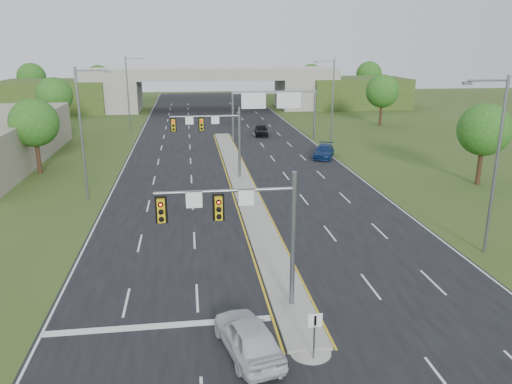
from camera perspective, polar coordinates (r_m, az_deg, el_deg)
The scene contains 25 objects.
ground at distance 25.85m, azimuth 4.08°, elevation -12.89°, with size 240.00×240.00×0.00m, color #37491A.
road at distance 58.59m, azimuth -2.90°, elevation 4.03°, with size 24.00×160.00×0.02m, color black.
median at distance 46.97m, azimuth -1.62°, elevation 1.00°, with size 2.00×54.00×0.16m, color gray.
median_nose at distance 22.49m, azimuth 6.25°, elevation -17.60°, with size 2.00×2.00×0.16m, color gray.
lane_markings at distance 52.63m, azimuth -2.97°, elevation 2.61°, with size 23.72×160.00×0.01m.
signal_mast_near at distance 23.47m, azimuth -1.08°, elevation -3.29°, with size 6.62×0.60×7.00m.
signal_mast_far at distance 47.66m, azimuth -4.64°, elevation 6.88°, with size 6.62×0.60×7.00m.
keep_right_sign at distance 21.29m, azimuth 6.72°, elevation -15.23°, with size 0.60×0.13×2.20m.
sign_gantry at distance 68.31m, azimuth 1.98°, elevation 10.28°, with size 11.58×0.44×6.67m.
overpass at distance 102.52m, azimuth -5.17°, elevation 11.37°, with size 80.00×14.00×8.10m.
lightpole_l_mid at distance 43.35m, azimuth -19.12°, elevation 6.91°, with size 2.85×0.25×11.00m.
lightpole_l_far at distance 77.74m, azimuth -14.30°, elevation 11.19°, with size 2.85×0.25×11.00m.
lightpole_r_near at distance 33.17m, azimuth 25.56°, elevation 3.47°, with size 2.85×0.25×11.00m.
lightpole_r_far at distance 64.93m, azimuth 8.60°, elevation 10.55°, with size 2.85×0.25×11.00m.
tree_l_near at distance 54.69m, azimuth -24.03°, elevation 7.24°, with size 4.80×4.80×7.60m.
tree_l_mid at distance 79.68m, azimuth -22.06°, elevation 10.20°, with size 5.20×5.20×8.12m.
tree_r_near at distance 50.39m, azimuth 24.64°, elevation 6.48°, with size 4.80×4.80×7.60m.
tree_r_mid at distance 83.25m, azimuth 14.24°, elevation 11.11°, with size 5.20×5.20×8.12m.
tree_back_a at distance 120.85m, azimuth -24.27°, elevation 11.88°, with size 6.00×6.00×8.85m.
tree_back_b at distance 117.79m, azimuth -17.57°, elevation 12.31°, with size 5.60×5.60×8.32m.
tree_back_c at distance 119.74m, azimuth 6.31°, elevation 13.02°, with size 5.60×5.60×8.32m.
tree_back_d at distance 123.84m, azimuth 12.78°, elevation 12.98°, with size 6.00×6.00×8.85m.
car_white at distance 21.94m, azimuth -0.90°, elevation -16.14°, with size 1.93×4.80×1.64m, color silver.
car_far_b at distance 58.54m, azimuth 7.77°, elevation 4.63°, with size 2.04×5.01×1.45m, color navy.
car_far_c at distance 72.47m, azimuth 0.61°, elevation 7.11°, with size 1.86×4.62×1.58m, color black.
Camera 1 is at (-4.82, -22.00, 12.69)m, focal length 35.00 mm.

